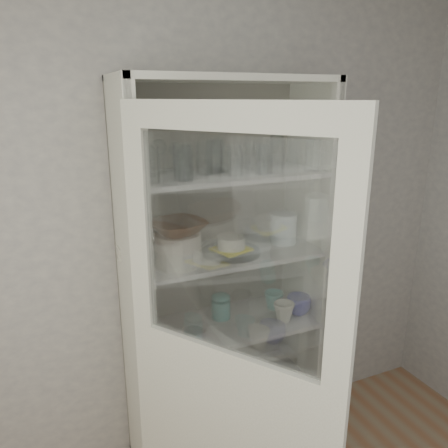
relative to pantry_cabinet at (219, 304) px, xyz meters
name	(u,v)px	position (x,y,z in m)	size (l,w,h in m)	color
wall_back	(172,236)	(-0.20, 0.16, 0.36)	(3.60, 0.02, 2.60)	#9E9D9D
pantry_cabinet	(219,304)	(0.00, 0.00, 0.00)	(1.00, 0.45, 2.10)	beige
cupboard_door	(229,402)	(-0.24, -0.66, -0.07)	(0.55, 0.76, 2.00)	beige
tumbler_0	(182,162)	(-0.25, -0.18, 0.80)	(0.08, 0.08, 0.15)	silver
tumbler_1	(151,165)	(-0.38, -0.18, 0.79)	(0.07, 0.07, 0.15)	silver
tumbler_2	(185,166)	(-0.24, -0.21, 0.79)	(0.07, 0.07, 0.13)	silver
tumbler_3	(263,160)	(0.14, -0.18, 0.79)	(0.07, 0.07, 0.13)	silver
tumbler_4	(276,156)	(0.21, -0.18, 0.80)	(0.08, 0.08, 0.16)	silver
tumbler_5	(265,159)	(0.16, -0.18, 0.79)	(0.07, 0.07, 0.14)	silver
tumbler_6	(313,155)	(0.41, -0.19, 0.79)	(0.07, 0.07, 0.15)	silver
tumbler_7	(148,163)	(-0.36, -0.05, 0.78)	(0.06, 0.06, 0.13)	silver
tumbler_8	(205,158)	(-0.11, -0.08, 0.80)	(0.07, 0.07, 0.15)	silver
tumbler_9	(227,158)	(0.02, -0.05, 0.78)	(0.06, 0.06, 0.13)	silver
tumbler_10	(215,156)	(-0.04, -0.04, 0.80)	(0.08, 0.08, 0.15)	silver
tumbler_11	(252,156)	(0.15, -0.05, 0.79)	(0.07, 0.07, 0.13)	silver
goblet_0	(159,155)	(-0.29, 0.03, 0.81)	(0.08, 0.08, 0.17)	silver
goblet_1	(176,156)	(-0.20, 0.05, 0.80)	(0.07, 0.07, 0.15)	silver
goblet_2	(217,153)	(0.01, 0.03, 0.80)	(0.07, 0.07, 0.16)	silver
goblet_3	(277,147)	(0.36, 0.06, 0.81)	(0.08, 0.08, 0.18)	silver
plate_stack_front	(178,256)	(-0.27, -0.14, 0.36)	(0.22, 0.22, 0.08)	beige
plate_stack_back	(139,250)	(-0.41, 0.04, 0.35)	(0.21, 0.21, 0.06)	beige
cream_bowl	(178,240)	(-0.27, -0.14, 0.44)	(0.21, 0.21, 0.07)	beige
terracotta_bowl	(177,227)	(-0.27, -0.14, 0.50)	(0.25, 0.25, 0.06)	#4A2813
glass_platter	(231,252)	(0.02, -0.11, 0.33)	(0.29, 0.29, 0.02)	silver
yellow_trivet	(231,249)	(0.02, -0.11, 0.34)	(0.16, 0.16, 0.01)	yellow
white_ramekin	(231,242)	(0.02, -0.11, 0.38)	(0.14, 0.14, 0.06)	beige
grey_bowl_stack	(283,228)	(0.34, -0.07, 0.40)	(0.14, 0.14, 0.16)	silver
mug_blue	(298,305)	(0.41, -0.14, -0.03)	(0.13, 0.13, 0.11)	navy
mug_teal	(274,300)	(0.32, -0.03, -0.03)	(0.11, 0.11, 0.10)	teal
mug_white	(284,312)	(0.30, -0.17, -0.03)	(0.11, 0.11, 0.10)	beige
teal_jar	(221,307)	(0.01, -0.01, -0.02)	(0.10, 0.10, 0.12)	teal
measuring_cups	(192,334)	(-0.21, -0.14, -0.06)	(0.11, 0.11, 0.04)	#B9B6C6
white_canister	(146,326)	(-0.41, -0.04, -0.02)	(0.10, 0.10, 0.12)	beige
cream_dish	(198,388)	(-0.15, -0.06, -0.44)	(0.23, 0.23, 0.07)	beige
tin_box	(280,372)	(0.33, -0.11, -0.45)	(0.19, 0.14, 0.06)	gray
tumbler_12	(236,161)	(0.01, -0.18, 0.79)	(0.07, 0.07, 0.14)	silver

